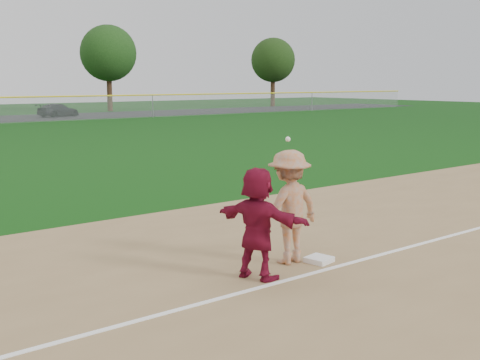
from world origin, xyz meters
TOP-DOWN VIEW (x-y plane):
  - ground at (0.00, 0.00)m, footprint 160.00×160.00m
  - foul_line at (0.00, -0.80)m, footprint 60.00×0.10m
  - first_base at (0.32, -0.40)m, footprint 0.49×0.49m
  - base_runner at (-1.11, -0.39)m, footprint 1.04×1.80m
  - car_right at (13.57, 46.02)m, footprint 4.40×3.00m
  - first_base_play at (-0.12, -0.06)m, footprint 1.32×0.77m
  - tree_3 at (22.00, 52.80)m, footprint 6.00×6.00m
  - tree_4 at (44.00, 51.20)m, footprint 5.60×5.60m

SIDE VIEW (x-z plane):
  - ground at x=0.00m, z-range 0.00..0.00m
  - foul_line at x=0.00m, z-range 0.02..0.03m
  - first_base at x=0.32m, z-range 0.02..0.11m
  - car_right at x=13.57m, z-range 0.01..1.19m
  - base_runner at x=-1.11m, z-range 0.02..1.87m
  - first_base_play at x=-0.12m, z-range -0.10..2.16m
  - tree_4 at x=44.00m, z-range 1.51..10.18m
  - tree_3 at x=22.00m, z-range 1.57..10.76m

